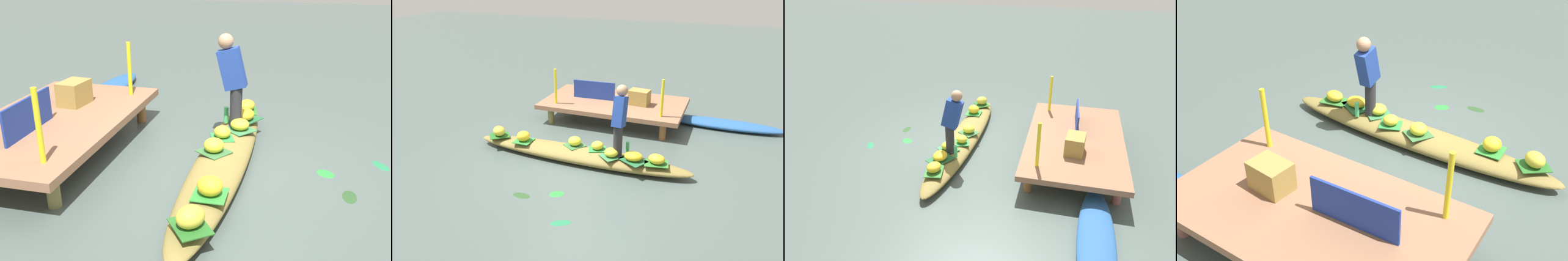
{
  "view_description": "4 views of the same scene",
  "coord_description": "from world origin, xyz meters",
  "views": [
    {
      "loc": [
        -4.8,
        -0.83,
        2.42
      ],
      "look_at": [
        0.26,
        0.42,
        0.34
      ],
      "focal_mm": 40.75,
      "sensor_mm": 36.0,
      "label": 1
    },
    {
      "loc": [
        2.48,
        -5.99,
        3.33
      ],
      "look_at": [
        -0.07,
        0.67,
        0.33
      ],
      "focal_mm": 35.95,
      "sensor_mm": 36.0,
      "label": 2
    },
    {
      "loc": [
        6.5,
        2.03,
        3.73
      ],
      "look_at": [
        0.07,
        0.39,
        0.42
      ],
      "focal_mm": 34.07,
      "sensor_mm": 36.0,
      "label": 3
    },
    {
      "loc": [
        -2.44,
        4.89,
        3.56
      ],
      "look_at": [
        0.42,
        0.44,
        0.31
      ],
      "focal_mm": 41.34,
      "sensor_mm": 36.0,
      "label": 4
    }
  ],
  "objects": [
    {
      "name": "banana_bunch_5",
      "position": [
        -1.68,
        -0.01,
        0.34
      ],
      "size": [
        0.35,
        0.34,
        0.19
      ],
      "primitive_type": "ellipsoid",
      "rotation": [
        0.0,
        0.0,
        5.65
      ],
      "color": "gold",
      "rests_on": "vendor_boat"
    },
    {
      "name": "produce_crate",
      "position": [
        0.56,
        2.23,
        0.62
      ],
      "size": [
        0.47,
        0.36,
        0.33
      ],
      "primitive_type": "cube",
      "rotation": [
        0.0,
        0.0,
        -0.1
      ],
      "color": "olive",
      "rests_on": "dock_platform"
    },
    {
      "name": "leaf_mat_5",
      "position": [
        -1.68,
        -0.01,
        0.25
      ],
      "size": [
        0.48,
        0.46,
        0.01
      ],
      "primitive_type": "cube",
      "rotation": [
        0.0,
        0.0,
        0.65
      ],
      "color": "#246122",
      "rests_on": "vendor_boat"
    },
    {
      "name": "railing_post_west",
      "position": [
        -1.22,
        1.64,
        0.85
      ],
      "size": [
        0.06,
        0.06,
        0.79
      ],
      "primitive_type": "cylinder",
      "color": "yellow",
      "rests_on": "dock_platform"
    },
    {
      "name": "banana_bunch_6",
      "position": [
        0.66,
        -0.09,
        0.32
      ],
      "size": [
        0.26,
        0.26,
        0.15
      ],
      "primitive_type": "ellipsoid",
      "rotation": [
        0.0,
        0.0,
        3.1
      ],
      "color": "gold",
      "rests_on": "vendor_boat"
    },
    {
      "name": "railing_post_east",
      "position": [
        1.18,
        1.64,
        0.85
      ],
      "size": [
        0.06,
        0.06,
        0.79
      ],
      "primitive_type": "cylinder",
      "color": "yellow",
      "rests_on": "dock_platform"
    },
    {
      "name": "drifting_plant_2",
      "position": [
        0.49,
        -1.87,
        0.0
      ],
      "size": [
        0.33,
        0.26,
        0.01
      ],
      "primitive_type": "ellipsoid",
      "rotation": [
        0.0,
        0.0,
        0.51
      ],
      "color": "#217245",
      "rests_on": "ground"
    },
    {
      "name": "dock_platform",
      "position": [
        -0.02,
        2.24,
        0.39
      ],
      "size": [
        3.2,
        1.8,
        0.45
      ],
      "color": "#8A6046",
      "rests_on": "ground"
    },
    {
      "name": "market_banner",
      "position": [
        -0.52,
        2.24,
        0.66
      ],
      "size": [
        1.0,
        0.06,
        0.42
      ],
      "primitive_type": "cube",
      "rotation": [
        0.0,
        0.0,
        0.03
      ],
      "color": "navy",
      "rests_on": "dock_platform"
    },
    {
      "name": "vendor_boat",
      "position": [
        0.0,
        0.0,
        0.12
      ],
      "size": [
        4.22,
        0.7,
        0.24
      ],
      "primitive_type": "ellipsoid",
      "rotation": [
        0.0,
        0.0,
        -0.02
      ],
      "color": "olive",
      "rests_on": "ground"
    },
    {
      "name": "banana_bunch_2",
      "position": [
        0.34,
        0.09,
        0.32
      ],
      "size": [
        0.3,
        0.3,
        0.15
      ],
      "primitive_type": "ellipsoid",
      "rotation": [
        0.0,
        0.0,
        3.82
      ],
      "color": "yellow",
      "rests_on": "vendor_boat"
    },
    {
      "name": "vendor_person",
      "position": [
        0.75,
        0.05,
        0.95
      ],
      "size": [
        0.2,
        0.41,
        1.25
      ],
      "color": "#28282D",
      "rests_on": "vendor_boat"
    },
    {
      "name": "drifting_plant_0",
      "position": [
        0.12,
        -1.21,
        0.0
      ],
      "size": [
        0.3,
        0.28,
        0.01
      ],
      "primitive_type": "ellipsoid",
      "rotation": [
        0.0,
        0.0,
        0.65
      ],
      "color": "#278133",
      "rests_on": "ground"
    },
    {
      "name": "leaf_mat_0",
      "position": [
        -0.12,
        0.1,
        0.25
      ],
      "size": [
        0.45,
        0.45,
        0.01
      ],
      "primitive_type": "cube",
      "rotation": [
        0.0,
        0.0,
        0.98
      ],
      "color": "#356735",
      "rests_on": "vendor_boat"
    },
    {
      "name": "moored_boat",
      "position": [
        2.4,
        2.62,
        0.09
      ],
      "size": [
        2.58,
        0.55,
        0.17
      ],
      "primitive_type": "ellipsoid",
      "rotation": [
        0.0,
        0.0,
        -0.01
      ],
      "color": "#26548F",
      "rests_on": "ground"
    },
    {
      "name": "leaf_mat_4",
      "position": [
        1.06,
        -0.11,
        0.25
      ],
      "size": [
        0.55,
        0.5,
        0.01
      ],
      "primitive_type": "cube",
      "rotation": [
        0.0,
        0.0,
        2.62
      ],
      "color": "#225D34",
      "rests_on": "vendor_boat"
    },
    {
      "name": "banana_bunch_4",
      "position": [
        1.06,
        -0.11,
        0.33
      ],
      "size": [
        0.33,
        0.27,
        0.16
      ],
      "primitive_type": "ellipsoid",
      "rotation": [
        0.0,
        0.0,
        3.09
      ],
      "color": "yellow",
      "rests_on": "vendor_boat"
    },
    {
      "name": "banana_bunch_1",
      "position": [
        -1.11,
        -0.06,
        0.34
      ],
      "size": [
        0.3,
        0.31,
        0.19
      ],
      "primitive_type": "ellipsoid",
      "rotation": [
        0.0,
        0.0,
        5.99
      ],
      "color": "yellow",
      "rests_on": "vendor_boat"
    },
    {
      "name": "leaf_mat_1",
      "position": [
        -1.11,
        -0.06,
        0.25
      ],
      "size": [
        0.33,
        0.33,
        0.01
      ],
      "primitive_type": "cube",
      "rotation": [
        0.0,
        0.0,
        1.58
      ],
      "color": "#2D8231",
      "rests_on": "vendor_boat"
    },
    {
      "name": "leaf_mat_6",
      "position": [
        0.66,
        -0.09,
        0.25
      ],
      "size": [
        0.47,
        0.47,
        0.01
      ],
      "primitive_type": "cube",
      "rotation": [
        0.0,
        0.0,
        0.87
      ],
      "color": "#357244",
      "rests_on": "vendor_boat"
    },
    {
      "name": "leaf_mat_3",
      "position": [
        1.46,
        -0.08,
        0.25
      ],
      "size": [
        0.45,
        0.37,
        0.01
      ],
      "primitive_type": "cube",
      "rotation": [
        0.0,
        0.0,
        0.19
      ],
      "color": "#306F2B",
      "rests_on": "vendor_boat"
    },
    {
      "name": "water_bottle",
      "position": [
        0.89,
        0.13,
        0.36
      ],
      "size": [
        0.06,
        0.06,
        0.22
      ],
      "primitive_type": "cylinder",
      "color": "#43BF6A",
      "rests_on": "vendor_boat"
    },
    {
      "name": "banana_bunch_0",
      "position": [
        -0.12,
        0.1,
        0.33
      ],
      "size": [
        0.25,
        0.25,
        0.17
      ],
      "primitive_type": "ellipsoid",
      "rotation": [
        0.0,
        0.0,
        3.18
      ],
      "color": "yellow",
      "rests_on": "vendor_boat"
    },
    {
      "name": "drifting_plant_1",
      "position": [
        -0.38,
        -1.44,
        0.0
      ],
      "size": [
        0.3,
        0.16,
        0.01
      ],
      "primitive_type": "ellipsoid",
      "rotation": [
        0.0,
        0.0,
        3.12
      ],
      "color": "#274723",
      "rests_on": "ground"
    },
    {
      "name": "banana_bunch_3",
      "position": [
        1.46,
        -0.08,
        0.33
      ],
      "size": [
        0.33,
        0.28,
        0.16
      ],
      "primitive_type": "ellipsoid",
      "rotation": [
        0.0,
        0.0,
        6.08
      ],
      "color": "gold",
      "rests_on": "vendor_boat"
    },
    {
      "name": "leaf_mat_2",
      "position": [
        0.34,
        0.09,
        0.25
      ],
      "size": [
        0.39,
        0.36,
        0.01
      ],
      "primitive_type": "cube",
      "rotation": [
        0.0,
        0.0,
        0.35
      ],
      "color": "#2B7D3A",
      "rests_on": "vendor_boat"
    },
    {
      "name": "canal_water",
      "position": [
        0.0,
        0.0,
        0.0
      ],
      "size": [
        40.0,
        40.0,
        0.0
      ],
      "primitive_type": "plane",
      "color": "#45534E",
      "rests_on": "ground"
    }
  ]
}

